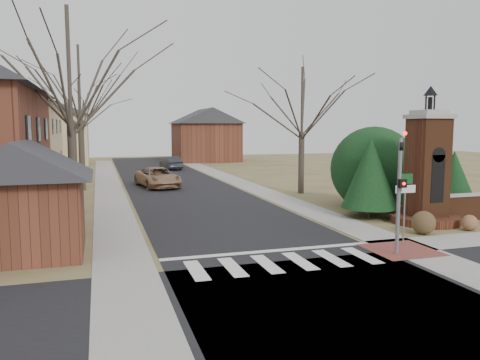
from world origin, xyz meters
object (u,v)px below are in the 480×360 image
object	(u,v)px
distant_car	(171,163)
sign_post	(405,194)
traffic_signal_pole	(400,183)
pickup_truck	(158,177)
brick_gate_monument	(427,178)

from	to	relation	value
distant_car	sign_post	bearing A→B (deg)	89.16
traffic_signal_pole	sign_post	distance (m)	2.02
traffic_signal_pole	distant_car	world-z (taller)	traffic_signal_pole
sign_post	distant_car	distance (m)	34.95
sign_post	pickup_truck	distance (m)	21.42
brick_gate_monument	pickup_truck	xyz separation A→B (m)	(-10.60, 17.14, -1.41)
brick_gate_monument	distant_car	distance (m)	32.58
pickup_truck	distant_car	bearing A→B (deg)	68.20
sign_post	brick_gate_monument	bearing A→B (deg)	41.42
traffic_signal_pole	pickup_truck	world-z (taller)	traffic_signal_pole
sign_post	brick_gate_monument	distance (m)	4.55
sign_post	pickup_truck	xyz separation A→B (m)	(-7.19, 20.14, -1.20)
traffic_signal_pole	sign_post	bearing A→B (deg)	47.57
traffic_signal_pole	brick_gate_monument	bearing A→B (deg)	43.24
traffic_signal_pole	distant_car	distance (m)	36.26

